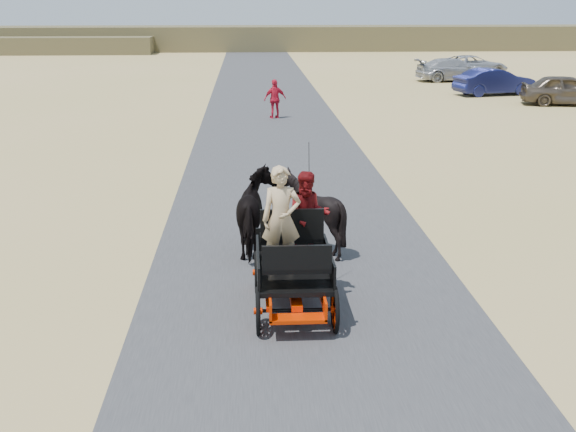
{
  "coord_description": "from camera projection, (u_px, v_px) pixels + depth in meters",
  "views": [
    {
      "loc": [
        -1.01,
        -13.61,
        5.17
      ],
      "look_at": [
        -0.28,
        -0.54,
        1.2
      ],
      "focal_mm": 45.0,
      "sensor_mm": 36.0,
      "label": 1
    }
  ],
  "objects": [
    {
      "name": "pedestrian",
      "position": [
        275.0,
        99.0,
        31.97
      ],
      "size": [
        1.09,
        0.69,
        1.73
      ],
      "primitive_type": "imported",
      "rotation": [
        0.0,
        0.0,
        3.43
      ],
      "color": "red",
      "rests_on": "ground"
    },
    {
      "name": "carriage",
      "position": [
        293.0,
        290.0,
        12.39
      ],
      "size": [
        1.3,
        2.4,
        0.72
      ],
      "primitive_type": null,
      "color": "black",
      "rests_on": "ground"
    },
    {
      "name": "road",
      "position": [
        300.0,
        265.0,
        14.56
      ],
      "size": [
        6.0,
        140.0,
        0.01
      ],
      "primitive_type": "cube",
      "color": "#38383A",
      "rests_on": "ground"
    },
    {
      "name": "driver_man",
      "position": [
        281.0,
        219.0,
        12.07
      ],
      "size": [
        0.66,
        0.43,
        1.8
      ],
      "primitive_type": "imported",
      "color": "tan",
      "rests_on": "carriage"
    },
    {
      "name": "ridge_far",
      "position": [
        256.0,
        38.0,
        73.45
      ],
      "size": [
        140.0,
        6.0,
        2.4
      ],
      "primitive_type": "cube",
      "color": "brown",
      "rests_on": "ground"
    },
    {
      "name": "passenger_woman",
      "position": [
        308.0,
        215.0,
        12.65
      ],
      "size": [
        0.77,
        0.6,
        1.58
      ],
      "primitive_type": "imported",
      "color": "#660C0F",
      "rests_on": "carriage"
    },
    {
      "name": "ground",
      "position": [
        300.0,
        265.0,
        14.56
      ],
      "size": [
        140.0,
        140.0,
        0.0
      ],
      "primitive_type": "plane",
      "color": "tan"
    },
    {
      "name": "car_c",
      "position": [
        455.0,
        70.0,
        46.35
      ],
      "size": [
        5.08,
        2.29,
        1.44
      ],
      "primitive_type": "imported",
      "rotation": [
        0.0,
        0.0,
        1.62
      ],
      "color": "#B2B2B7",
      "rests_on": "ground"
    },
    {
      "name": "car_d",
      "position": [
        472.0,
        65.0,
        49.76
      ],
      "size": [
        5.25,
        3.07,
        1.37
      ],
      "primitive_type": "imported",
      "rotation": [
        0.0,
        0.0,
        1.74
      ],
      "color": "#B2B2B7",
      "rests_on": "ground"
    },
    {
      "name": "car_b",
      "position": [
        494.0,
        82.0,
        39.73
      ],
      "size": [
        4.64,
        2.46,
        1.46
      ],
      "primitive_type": "imported",
      "rotation": [
        0.0,
        0.0,
        1.79
      ],
      "color": "navy",
      "rests_on": "ground"
    },
    {
      "name": "horse_right",
      "position": [
        310.0,
        212.0,
        15.15
      ],
      "size": [
        1.37,
        1.54,
        1.7
      ],
      "primitive_type": "imported",
      "rotation": [
        0.0,
        0.0,
        3.14
      ],
      "color": "black",
      "rests_on": "ground"
    },
    {
      "name": "horse_left",
      "position": [
        258.0,
        213.0,
        15.09
      ],
      "size": [
        0.91,
        2.01,
        1.7
      ],
      "primitive_type": "imported",
      "rotation": [
        0.0,
        0.0,
        3.14
      ],
      "color": "black",
      "rests_on": "ground"
    },
    {
      "name": "car_a",
      "position": [
        567.0,
        90.0,
        35.99
      ],
      "size": [
        4.7,
        2.63,
        1.51
      ],
      "primitive_type": "imported",
      "rotation": [
        0.0,
        0.0,
        1.37
      ],
      "color": "brown",
      "rests_on": "ground"
    }
  ]
}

